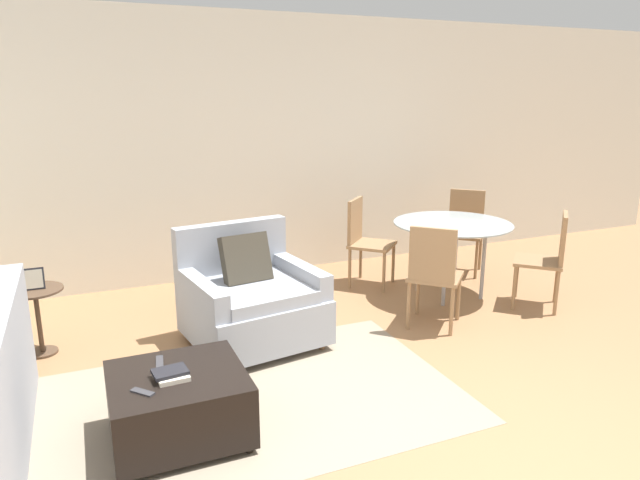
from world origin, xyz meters
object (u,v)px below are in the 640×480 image
Objects in this scene: dining_chair_near_right at (549,254)px; dining_chair_far_left at (364,236)px; picture_frame at (33,279)px; book_stack at (172,374)px; side_table at (37,309)px; armchair at (251,300)px; dining_chair_far_right at (465,225)px; tv_remote_primary at (160,362)px; dining_table at (452,231)px; ottoman at (179,403)px; tv_remote_secondary at (142,392)px; dining_chair_near_left at (434,270)px.

dining_chair_far_left is at bearing 135.00° from dining_chair_near_right.
picture_frame is 3.07m from dining_chair_far_left.
book_stack is 0.22× the size of dining_chair_far_left.
side_table is at bearing 90.00° from picture_frame.
armchair is 1.62m from picture_frame.
picture_frame is at bearing 169.88° from dining_chair_near_right.
armchair is 2.88m from dining_chair_far_right.
armchair is at bearing -14.89° from side_table.
armchair is 6.38× the size of tv_remote_primary.
dining_chair_far_right is at bearing 45.00° from dining_table.
dining_chair_far_left is (2.24, 2.02, 0.30)m from ottoman.
tv_remote_secondary is 2.61m from dining_chair_near_left.
ottoman is 0.67× the size of dining_table.
ottoman is 0.84× the size of dining_chair_near_left.
tv_remote_primary reaches higher than ottoman.
tv_remote_primary is at bearing -170.75° from dining_chair_near_right.
book_stack is 1.24× the size of picture_frame.
armchair is at bearing 172.65° from dining_chair_near_right.
book_stack is at bearing 31.70° from tv_remote_secondary.
dining_chair_near_right reaches higher than ottoman.
picture_frame reaches higher than ottoman.
side_table is 0.24m from picture_frame.
book_stack is 0.22× the size of dining_chair_near_left.
ottoman is 4.44× the size of tv_remote_primary.
side_table is (-1.55, 0.41, 0.02)m from armchair.
dining_chair_near_left is at bearing 18.85° from ottoman.
dining_chair_near_left and dining_chair_near_right have the same top height.
dining_chair_far_right reaches higher than picture_frame.
dining_chair_near_right is (3.53, 0.79, 0.09)m from book_stack.
tv_remote_primary is 3.18m from dining_table.
tv_remote_primary and tv_remote_secondary have the same top height.
tv_remote_secondary is at bearing -146.26° from ottoman.
armchair is 2.76m from dining_chair_near_right.
side_table is at bearing -173.49° from dining_chair_far_right.
dining_table is (2.87, 1.39, 0.44)m from ottoman.
dining_table reaches higher than picture_frame.
dining_chair_far_right is at bearing 30.01° from ottoman.
tv_remote_secondary is at bearing -153.56° from dining_table.
dining_chair_far_left is (-1.25, 1.25, 0.00)m from dining_chair_near_right.
tv_remote_primary is at bearing 99.67° from book_stack.
tv_remote_primary is at bearing -152.77° from dining_chair_far_right.
dining_table is at bearing 26.11° from book_stack.
dining_chair_near_right is 1.25m from dining_chair_far_right.
armchair is 1.36m from ottoman.
dining_chair_near_left is 1.00× the size of dining_chair_far_right.
dining_table is at bearing -2.16° from picture_frame.
picture_frame is (-0.76, 1.56, 0.18)m from book_stack.
tv_remote_secondary is 1.77m from picture_frame.
tv_remote_primary is 0.33× the size of side_table.
ottoman is 1.45× the size of side_table.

